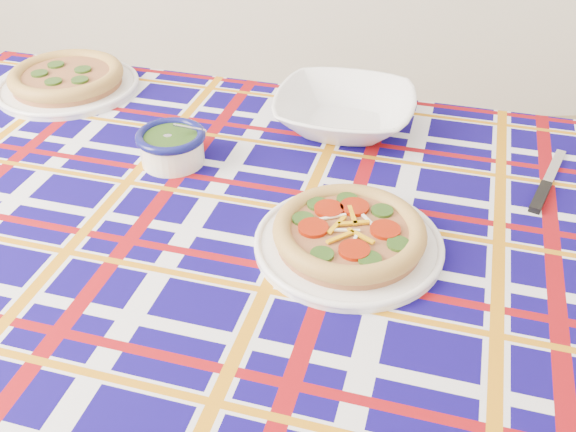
{
  "coord_description": "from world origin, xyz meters",
  "views": [
    {
      "loc": [
        -0.02,
        -0.84,
        1.49
      ],
      "look_at": [
        -0.01,
        0.04,
        0.84
      ],
      "focal_mm": 40.0,
      "sensor_mm": 36.0,
      "label": 1
    }
  ],
  "objects_px": {
    "pesto_bowl": "(172,144)",
    "main_focaccia_plate": "(349,232)",
    "serving_bowl": "(344,111)",
    "dining_table": "(248,257)"
  },
  "relations": [
    {
      "from": "pesto_bowl",
      "to": "main_focaccia_plate",
      "type": "bearing_deg",
      "value": -40.68
    },
    {
      "from": "main_focaccia_plate",
      "to": "pesto_bowl",
      "type": "bearing_deg",
      "value": 139.32
    },
    {
      "from": "serving_bowl",
      "to": "main_focaccia_plate",
      "type": "bearing_deg",
      "value": -94.13
    },
    {
      "from": "dining_table",
      "to": "serving_bowl",
      "type": "relative_size",
      "value": 6.6
    },
    {
      "from": "dining_table",
      "to": "pesto_bowl",
      "type": "xyz_separation_m",
      "value": [
        -0.15,
        0.2,
        0.12
      ]
    },
    {
      "from": "dining_table",
      "to": "serving_bowl",
      "type": "distance_m",
      "value": 0.41
    },
    {
      "from": "main_focaccia_plate",
      "to": "serving_bowl",
      "type": "xyz_separation_m",
      "value": [
        0.03,
        0.42,
        0.01
      ]
    },
    {
      "from": "pesto_bowl",
      "to": "serving_bowl",
      "type": "bearing_deg",
      "value": 21.45
    },
    {
      "from": "dining_table",
      "to": "main_focaccia_plate",
      "type": "relative_size",
      "value": 6.15
    },
    {
      "from": "dining_table",
      "to": "pesto_bowl",
      "type": "distance_m",
      "value": 0.28
    }
  ]
}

